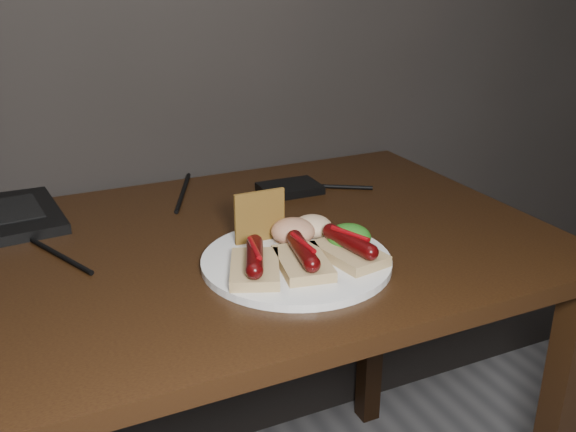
% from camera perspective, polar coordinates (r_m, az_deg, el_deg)
% --- Properties ---
extents(desk, '(1.40, 0.70, 0.75)m').
position_cam_1_polar(desk, '(1.08, -13.00, -7.97)').
color(desk, black).
rests_on(desk, ground).
extents(hard_drive, '(0.12, 0.09, 0.02)m').
position_cam_1_polar(hard_drive, '(1.29, 0.16, 2.48)').
color(hard_drive, black).
rests_on(hard_drive, desk).
extents(desk_cables, '(0.95, 0.39, 0.01)m').
position_cam_1_polar(desk_cables, '(1.17, -15.18, -0.64)').
color(desk_cables, black).
rests_on(desk_cables, desk).
extents(plate, '(0.32, 0.32, 0.01)m').
position_cam_1_polar(plate, '(0.99, 0.74, -4.03)').
color(plate, silver).
rests_on(plate, desk).
extents(bread_sausage_left, '(0.11, 0.13, 0.04)m').
position_cam_1_polar(bread_sausage_left, '(0.93, -2.97, -4.22)').
color(bread_sausage_left, tan).
rests_on(bread_sausage_left, plate).
extents(bread_sausage_center, '(0.09, 0.13, 0.04)m').
position_cam_1_polar(bread_sausage_center, '(0.95, 1.33, -3.71)').
color(bread_sausage_center, tan).
rests_on(bread_sausage_center, plate).
extents(bread_sausage_right, '(0.09, 0.12, 0.04)m').
position_cam_1_polar(bread_sausage_right, '(0.98, 5.48, -2.87)').
color(bread_sausage_right, tan).
rests_on(bread_sausage_right, plate).
extents(crispbread, '(0.09, 0.01, 0.08)m').
position_cam_1_polar(crispbread, '(1.03, -2.53, -0.02)').
color(crispbread, olive).
rests_on(crispbread, plate).
extents(salad_greens, '(0.07, 0.07, 0.04)m').
position_cam_1_polar(salad_greens, '(1.01, 5.44, -1.87)').
color(salad_greens, '#1B5110').
rests_on(salad_greens, plate).
extents(salsa_mound, '(0.07, 0.07, 0.04)m').
position_cam_1_polar(salsa_mound, '(1.03, 0.46, -1.36)').
color(salsa_mound, maroon).
rests_on(salsa_mound, plate).
extents(coleslaw_mound, '(0.06, 0.06, 0.04)m').
position_cam_1_polar(coleslaw_mound, '(1.06, 2.20, -0.92)').
color(coleslaw_mound, beige).
rests_on(coleslaw_mound, plate).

